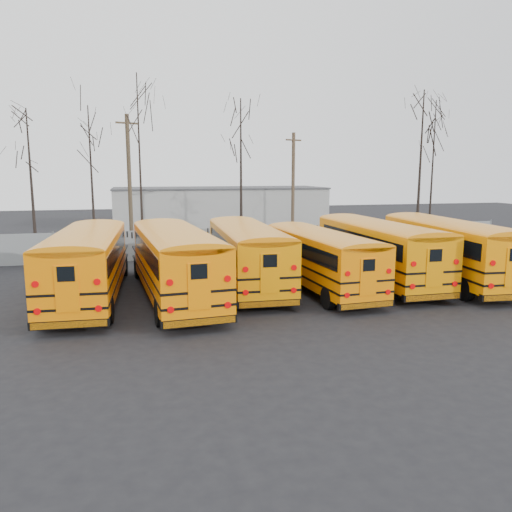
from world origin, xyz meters
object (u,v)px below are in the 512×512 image
object	(u,v)px
bus_e	(376,246)
utility_pole_right	(293,187)
bus_a	(88,258)
bus_b	(175,257)
utility_pole_left	(129,180)
bus_d	(319,254)
bus_f	(447,245)
bus_c	(247,250)

from	to	relation	value
bus_e	utility_pole_right	world-z (taller)	utility_pole_right
bus_a	bus_b	xyz separation A→B (m)	(3.82, -0.75, 0.02)
bus_b	utility_pole_left	bearing A→B (deg)	91.76
utility_pole_left	bus_d	bearing A→B (deg)	-84.82
bus_b	bus_d	size ratio (longest dim) A/B	1.11
bus_e	utility_pole_left	world-z (taller)	utility_pole_left
bus_b	bus_e	bearing A→B (deg)	1.64
bus_f	utility_pole_right	xyz separation A→B (m)	(-3.25, 16.33, 2.58)
bus_c	bus_d	bearing A→B (deg)	-20.59
utility_pole_left	bus_b	bearing A→B (deg)	-105.94
bus_a	bus_e	size ratio (longest dim) A/B	1.01
utility_pole_right	bus_a	bearing A→B (deg)	-156.12
bus_e	bus_f	bearing A→B (deg)	-12.34
bus_c	utility_pole_right	world-z (taller)	utility_pole_right
utility_pole_right	utility_pole_left	bearing A→B (deg)	152.52
bus_c	bus_f	bearing A→B (deg)	-5.04
bus_c	bus_a	bearing A→B (deg)	-170.68
bus_e	utility_pole_left	distance (m)	20.97
bus_b	bus_d	world-z (taller)	bus_b
bus_c	bus_f	distance (m)	10.61
bus_d	bus_f	distance (m)	7.19
bus_f	utility_pole_right	world-z (taller)	utility_pole_right
bus_d	utility_pole_left	distance (m)	19.86
bus_e	bus_c	bearing A→B (deg)	175.08
bus_c	bus_e	distance (m)	6.86
bus_d	utility_pole_right	bearing A→B (deg)	73.18
utility_pole_right	bus_f	bearing A→B (deg)	-101.96
bus_d	bus_e	distance (m)	3.60
bus_a	bus_b	world-z (taller)	bus_b
bus_b	utility_pole_right	xyz separation A→B (m)	(10.99, 16.69, 2.59)
bus_e	bus_f	size ratio (longest dim) A/B	0.97
bus_b	bus_c	world-z (taller)	bus_b
bus_e	utility_pole_left	xyz separation A→B (m)	(-12.51, 16.51, 3.24)
bus_f	utility_pole_right	size ratio (longest dim) A/B	1.38
bus_d	bus_e	bearing A→B (deg)	10.41
utility_pole_right	bus_b	bearing A→B (deg)	-146.59
bus_f	utility_pole_left	xyz separation A→B (m)	(-16.20, 17.29, 3.20)
bus_c	bus_d	world-z (taller)	bus_c
bus_e	utility_pole_left	size ratio (longest dim) A/B	1.18
bus_b	utility_pole_left	xyz separation A→B (m)	(-1.96, 17.66, 3.21)
bus_d	utility_pole_left	xyz separation A→B (m)	(-9.02, 17.36, 3.41)
bus_f	utility_pole_left	size ratio (longest dim) A/B	1.21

